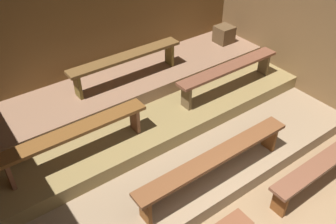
{
  "coord_description": "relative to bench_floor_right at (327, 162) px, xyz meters",
  "views": [
    {
      "loc": [
        -2.43,
        -0.87,
        3.76
      ],
      "look_at": [
        0.1,
        2.57,
        0.53
      ],
      "focal_mm": 38.09,
      "sensor_mm": 36.0,
      "label": 1
    }
  ],
  "objects": [
    {
      "name": "wall_right",
      "position": [
        1.38,
        1.46,
        0.77
      ],
      "size": [
        0.06,
        4.93,
        2.27
      ],
      "primitive_type": "cube",
      "color": "brown",
      "rests_on": "ground"
    },
    {
      "name": "bench_middle_left",
      "position": [
        -2.63,
        2.0,
        0.44
      ],
      "size": [
        2.0,
        0.25,
        0.44
      ],
      "color": "brown",
      "rests_on": "platform_middle"
    },
    {
      "name": "bench_upper_center",
      "position": [
        -1.3,
        2.94,
        0.66
      ],
      "size": [
        1.95,
        0.25,
        0.44
      ],
      "color": "brown",
      "rests_on": "platform_upper"
    },
    {
      "name": "bench_floor_right",
      "position": [
        0.0,
        0.0,
        0.0
      ],
      "size": [
        2.05,
        0.25,
        0.44
      ],
      "color": "brown",
      "rests_on": "ground"
    },
    {
      "name": "bench_middle_right",
      "position": [
        0.06,
        2.0,
        0.44
      ],
      "size": [
        2.0,
        0.25,
        0.44
      ],
      "color": "brown",
      "rests_on": "platform_middle"
    },
    {
      "name": "wall_back",
      "position": [
        -1.28,
        3.56,
        0.77
      ],
      "size": [
        6.06,
        0.06,
        2.27
      ],
      "primitive_type": "cube",
      "color": "brown",
      "rests_on": "ground"
    },
    {
      "name": "platform_middle",
      "position": [
        -1.28,
        2.53,
        -0.03
      ],
      "size": [
        5.26,
        1.99,
        0.22
      ],
      "primitive_type": "cube",
      "color": "olive",
      "rests_on": "platform_lower"
    },
    {
      "name": "bench_lower_center",
      "position": [
        -1.34,
        0.75,
        0.23
      ],
      "size": [
        2.36,
        0.25,
        0.44
      ],
      "color": "brown",
      "rests_on": "platform_lower"
    },
    {
      "name": "platform_upper",
      "position": [
        -1.28,
        2.98,
        0.19
      ],
      "size": [
        5.26,
        1.09,
        0.22
      ],
      "primitive_type": "cube",
      "color": "#87644B",
      "rests_on": "platform_middle"
    },
    {
      "name": "wooden_crate_upper",
      "position": [
        0.92,
        3.02,
        0.46
      ],
      "size": [
        0.32,
        0.32,
        0.32
      ],
      "primitive_type": "cube",
      "color": "brown",
      "rests_on": "platform_upper"
    },
    {
      "name": "platform_lower",
      "position": [
        -1.28,
        1.98,
        -0.25
      ],
      "size": [
        5.26,
        3.08,
        0.22
      ],
      "primitive_type": "cube",
      "color": "#887055",
      "rests_on": "ground"
    },
    {
      "name": "ground",
      "position": [
        -1.28,
        1.46,
        -0.4
      ],
      "size": [
        6.06,
        4.93,
        0.08
      ],
      "primitive_type": "cube",
      "color": "#87694A"
    }
  ]
}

